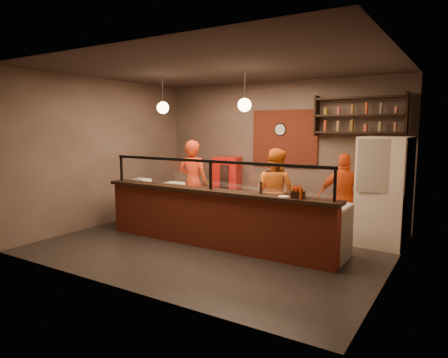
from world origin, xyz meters
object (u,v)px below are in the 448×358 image
Objects in this scene: wall_clock at (280,130)px; condiment_caddy at (298,194)px; cook_left at (193,183)px; fridge at (384,192)px; red_cooler at (227,186)px; cook_mid at (275,192)px; cook_right at (344,197)px; pepper_mill at (261,188)px; pizza_dough at (230,196)px.

condiment_caddy is at bearing -60.76° from wall_clock.
fridge is (3.87, 0.56, 0.05)m from cook_left.
red_cooler is at bearing -104.54° from cook_left.
wall_clock is 0.16× the size of cook_left.
cook_mid reaches higher than cook_right.
wall_clock is at bearing 107.74° from pepper_mill.
pepper_mill is (-0.92, -1.71, 0.33)m from cook_right.
pizza_dough is at bearing -71.89° from red_cooler.
pizza_dough is (-1.71, -1.39, 0.07)m from cook_right.
cook_left is at bearing -166.56° from fridge.
cook_right is 0.73m from fridge.
condiment_caddy is (1.02, -1.38, 0.24)m from cook_mid.
pizza_dough is 1.52m from condiment_caddy.
fridge is 2.00m from condiment_caddy.
red_cooler is at bearing 122.81° from pizza_dough.
cook_left is 1.68m from pizza_dough.
cook_left is 1.13× the size of cook_right.
wall_clock is 1.92m from cook_mid.
cook_mid is 1.10m from pizza_dough.
cook_right is 1.17× the size of red_cooler.
cook_left is at bearing 15.48° from cook_mid.
pepper_mill is at bearing 143.57° from cook_left.
cook_right is at bearing -29.31° from wall_clock.
cook_right is 0.84× the size of fridge.
cook_right is 8.21× the size of condiment_caddy.
cook_right reaches higher than red_cooler.
cook_mid is at bearing -163.99° from fridge.
fridge reaches higher than red_cooler.
fridge is at bearing -21.94° from wall_clock.
condiment_caddy is at bearing 65.87° from cook_right.
cook_right is at bearing -153.37° from cook_mid.
wall_clock is 0.21× the size of red_cooler.
cook_left is 3.91m from fridge.
wall_clock is at bearing -140.65° from cook_left.
red_cooler is 2.49m from pizza_dough.
fridge is at bearing 163.61° from cook_right.
cook_mid reaches higher than pepper_mill.
cook_left is (-1.37, -1.56, -1.16)m from wall_clock.
fridge reaches higher than cook_mid.
cook_left is 0.95× the size of fridge.
pizza_dough is at bearing 157.97° from pepper_mill.
cook_mid is at bearing 104.56° from pepper_mill.
pizza_dough is 0.88m from pepper_mill.
pizza_dough is at bearing 165.99° from condiment_caddy.
wall_clock is 2.38m from cook_left.
pepper_mill is (0.34, -1.33, 0.29)m from cook_mid.
pepper_mill is at bearing 114.58° from cook_mid.
wall_clock is 3.00m from pepper_mill.
red_cooler is at bearing -29.00° from cook_right.
cook_mid is 2.09m from red_cooler.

